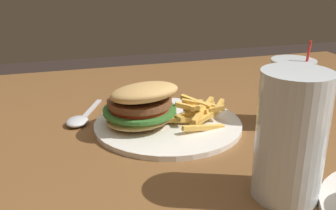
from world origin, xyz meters
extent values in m
cube|color=brown|center=(0.00, 0.00, 0.73)|extent=(1.41, 1.40, 0.03)
cylinder|color=brown|center=(-0.63, -0.63, 0.36)|extent=(0.08, 0.08, 0.72)
cylinder|color=white|center=(0.03, -0.21, 0.76)|extent=(0.29, 0.29, 0.01)
ellipsoid|color=tan|center=(0.09, -0.22, 0.77)|extent=(0.16, 0.15, 0.03)
cylinder|color=#38752D|center=(0.09, -0.22, 0.79)|extent=(0.18, 0.18, 0.01)
cylinder|color=red|center=(0.09, -0.22, 0.80)|extent=(0.15, 0.15, 0.01)
cylinder|color=brown|center=(0.09, -0.22, 0.81)|extent=(0.16, 0.16, 0.01)
ellipsoid|color=tan|center=(0.08, -0.20, 0.83)|extent=(0.17, 0.15, 0.05)
cube|color=gold|center=(-0.03, -0.19, 0.78)|extent=(0.09, 0.03, 0.03)
cube|color=gold|center=(-0.02, -0.15, 0.77)|extent=(0.09, 0.02, 0.02)
cube|color=gold|center=(0.02, -0.20, 0.77)|extent=(0.06, 0.03, 0.01)
cube|color=gold|center=(-0.02, -0.21, 0.78)|extent=(0.04, 0.06, 0.02)
cube|color=gold|center=(-0.01, -0.21, 0.79)|extent=(0.07, 0.03, 0.03)
cube|color=gold|center=(-0.08, -0.23, 0.77)|extent=(0.06, 0.06, 0.03)
cube|color=gold|center=(-0.04, -0.21, 0.79)|extent=(0.06, 0.07, 0.03)
cube|color=gold|center=(-0.03, -0.19, 0.79)|extent=(0.07, 0.07, 0.03)
cube|color=gold|center=(-0.03, -0.18, 0.78)|extent=(0.07, 0.04, 0.03)
cube|color=gold|center=(-0.02, -0.22, 0.80)|extent=(0.05, 0.06, 0.02)
cube|color=gold|center=(-0.03, -0.21, 0.79)|extent=(0.06, 0.04, 0.02)
cube|color=gold|center=(-0.03, -0.22, 0.79)|extent=(0.05, 0.08, 0.02)
cube|color=gold|center=(0.02, -0.22, 0.77)|extent=(0.02, 0.09, 0.02)
cylinder|color=silver|center=(-0.05, 0.06, 0.84)|extent=(0.09, 0.09, 0.18)
cylinder|color=#B26B19|center=(-0.05, 0.06, 0.83)|extent=(0.08, 0.08, 0.15)
cylinder|color=silver|center=(-0.20, -0.16, 0.82)|extent=(0.08, 0.08, 0.13)
cylinder|color=#EFA819|center=(-0.20, -0.16, 0.80)|extent=(0.07, 0.07, 0.10)
cylinder|color=red|center=(-0.21, -0.14, 0.84)|extent=(0.02, 0.01, 0.17)
ellipsoid|color=silver|center=(0.20, -0.27, 0.76)|extent=(0.06, 0.07, 0.02)
cube|color=silver|center=(0.17, -0.35, 0.75)|extent=(0.06, 0.12, 0.00)
camera|label=1|loc=(0.24, 0.47, 1.06)|focal=42.00mm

